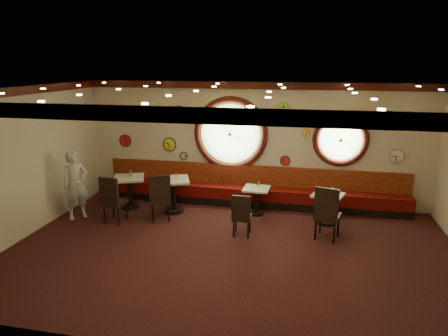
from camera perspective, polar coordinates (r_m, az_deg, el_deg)
floor at (r=8.22m, az=1.07°, el=-11.71°), size 9.00×6.00×0.00m
ceiling at (r=7.36m, az=1.19°, el=11.15°), size 9.00×6.00×0.02m
wall_back at (r=10.52m, az=4.19°, el=3.46°), size 9.00×0.02×3.20m
wall_front at (r=4.90m, az=-5.55°, el=-10.34°), size 9.00×0.02×3.20m
wall_left at (r=9.53m, az=-26.50°, el=0.70°), size 0.02×6.00×3.20m
molding_back at (r=10.28m, az=4.31°, el=11.68°), size 9.00×0.10×0.18m
molding_front at (r=4.52m, az=-5.84°, el=7.53°), size 9.00×0.10×0.18m
molding_left at (r=9.29m, az=-27.34°, el=9.75°), size 0.10×6.00×0.18m
banquette_base at (r=10.66m, az=3.83°, el=-4.76°), size 8.00×0.55×0.20m
banquette_seat at (r=10.57m, az=3.85°, el=-3.49°), size 8.00×0.55×0.30m
banquette_back at (r=10.66m, az=4.06°, el=-1.08°), size 8.00×0.10×0.55m
porthole_left_glass at (r=10.56m, az=0.97°, el=4.93°), size 1.66×0.02×1.66m
porthole_left_frame at (r=10.55m, az=0.96°, el=4.91°), size 1.98×0.18×1.98m
porthole_left_ring at (r=10.52m, az=0.93°, el=4.88°), size 1.61×0.03×1.61m
porthole_right_glass at (r=10.42m, az=16.30°, el=3.91°), size 1.10×0.02×1.10m
porthole_right_frame at (r=10.41m, az=16.31°, el=3.89°), size 1.38×0.18×1.38m
porthole_right_ring at (r=10.38m, az=16.32°, el=3.86°), size 1.09×0.03×1.09m
wall_clock_0 at (r=10.65m, az=23.43°, el=1.57°), size 0.34×0.03×0.34m
wall_clock_1 at (r=10.49m, az=8.72°, el=1.06°), size 0.24×0.03×0.24m
wall_clock_2 at (r=10.44m, az=22.62°, el=6.72°), size 0.28×0.03×0.28m
wall_clock_3 at (r=10.26m, az=8.46°, el=8.42°), size 0.30×0.03×0.30m
wall_clock_4 at (r=10.33m, az=11.66°, el=4.95°), size 0.22×0.03×0.22m
wall_clock_5 at (r=10.98m, az=-5.76°, el=1.77°), size 0.20×0.03×0.20m
wall_clock_6 at (r=11.24m, az=-12.31°, el=7.77°), size 0.26×0.03×0.26m
wall_clock_7 at (r=11.53m, az=-13.91°, el=3.82°), size 0.32×0.03×0.32m
wall_clock_8 at (r=10.79m, az=-6.44°, el=8.27°), size 0.24×0.03×0.24m
wall_clock_9 at (r=11.04m, az=-7.78°, el=3.38°), size 0.36×0.03×0.36m
table_a at (r=10.60m, az=-13.35°, el=-2.85°), size 0.98×0.98×0.83m
table_b at (r=10.11m, az=-7.25°, el=-3.30°), size 1.01×1.01×0.86m
table_c at (r=9.94m, az=4.64°, el=-4.23°), size 0.65×0.65×0.69m
table_d at (r=9.62m, az=14.55°, el=-5.16°), size 0.84×0.84×0.73m
chair_a at (r=9.66m, az=-15.71°, el=-3.98°), size 0.52×0.52×0.70m
chair_b at (r=9.53m, az=-9.13°, el=-3.77°), size 0.64×0.64×0.71m
chair_c at (r=8.63m, az=2.51°, el=-6.39°), size 0.41×0.41×0.60m
chair_d at (r=8.68m, az=14.52°, el=-5.83°), size 0.62×0.62×0.74m
condiment_a_salt at (r=10.53m, az=-14.01°, el=-0.99°), size 0.03×0.03×0.09m
condiment_b_salt at (r=10.08m, az=-7.99°, el=-1.20°), size 0.03×0.03×0.10m
condiment_c_salt at (r=9.92m, az=4.07°, el=-2.41°), size 0.04×0.04×0.10m
condiment_d_salt at (r=9.58m, az=14.03°, el=-3.22°), size 0.03×0.03×0.09m
condiment_a_pepper at (r=10.48m, az=-13.49°, el=-0.98°), size 0.04×0.04×0.11m
condiment_b_pepper at (r=9.93m, az=-7.03°, el=-1.37°), size 0.04×0.04×0.11m
condiment_c_pepper at (r=9.83m, az=4.66°, el=-2.58°), size 0.04×0.04×0.10m
condiment_d_pepper at (r=9.48m, az=15.10°, el=-3.45°), size 0.04×0.04×0.10m
condiment_a_bottle at (r=10.51m, az=-13.11°, el=-0.75°), size 0.05×0.05×0.17m
condiment_b_bottle at (r=10.00m, az=-6.81°, el=-1.16°), size 0.04×0.04×0.14m
condiment_c_bottle at (r=9.94m, az=5.00°, el=-2.19°), size 0.05×0.05×0.17m
condiment_d_bottle at (r=9.56m, az=15.21°, el=-3.18°), size 0.04×0.04×0.14m
waiter at (r=10.21m, az=-20.42°, el=-2.29°), size 0.70×0.71×1.65m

